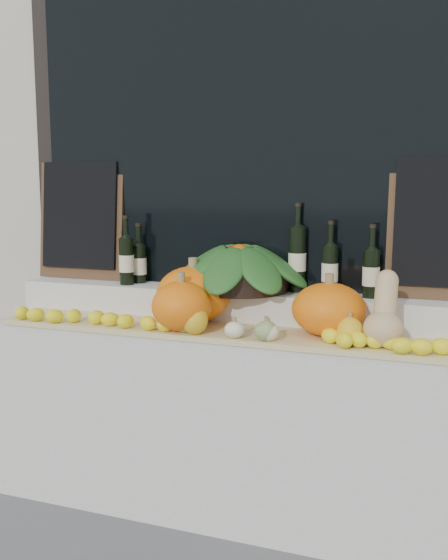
# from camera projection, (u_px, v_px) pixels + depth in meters

# --- Properties ---
(storefront_facade) EXTENTS (7.00, 0.94, 4.50)m
(storefront_facade) POSITION_uv_depth(u_px,v_px,m) (275.00, 51.00, 3.34)
(storefront_facade) COLOR beige
(storefront_facade) RESTS_ON ground
(display_sill) EXTENTS (2.30, 0.55, 0.88)m
(display_sill) POSITION_uv_depth(u_px,v_px,m) (229.00, 420.00, 2.95)
(display_sill) COLOR silver
(display_sill) RESTS_ON ground
(rear_tier) EXTENTS (2.30, 0.25, 0.16)m
(rear_tier) POSITION_uv_depth(u_px,v_px,m) (240.00, 306.00, 3.01)
(rear_tier) COLOR silver
(rear_tier) RESTS_ON display_sill
(straw_bedding) EXTENTS (2.10, 0.32, 0.02)m
(straw_bedding) POSITION_uv_depth(u_px,v_px,m) (220.00, 332.00, 2.76)
(straw_bedding) COLOR tan
(straw_bedding) RESTS_ON display_sill
(pumpkin_left) EXTENTS (0.36, 0.36, 0.26)m
(pumpkin_left) POSITION_uv_depth(u_px,v_px,m) (193.00, 294.00, 2.89)
(pumpkin_left) COLOR orange
(pumpkin_left) RESTS_ON straw_bedding
(pumpkin_right) EXTENTS (0.39, 0.39, 0.23)m
(pumpkin_right) POSITION_uv_depth(u_px,v_px,m) (329.00, 309.00, 2.64)
(pumpkin_right) COLOR orange
(pumpkin_right) RESTS_ON straw_bedding
(pumpkin_center) EXTENTS (0.33, 0.33, 0.22)m
(pumpkin_center) POSITION_uv_depth(u_px,v_px,m) (182.00, 306.00, 2.72)
(pumpkin_center) COLOR orange
(pumpkin_center) RESTS_ON straw_bedding
(butternut_squash) EXTENTS (0.16, 0.21, 0.30)m
(butternut_squash) POSITION_uv_depth(u_px,v_px,m) (384.00, 316.00, 2.47)
(butternut_squash) COLOR tan
(butternut_squash) RESTS_ON straw_bedding
(decorative_gourds) EXTENTS (0.81, 0.17, 0.15)m
(decorative_gourds) POSITION_uv_depth(u_px,v_px,m) (247.00, 326.00, 2.60)
(decorative_gourds) COLOR #30671E
(decorative_gourds) RESTS_ON straw_bedding
(lemon_heap) EXTENTS (2.20, 0.16, 0.06)m
(lemon_heap) POSITION_uv_depth(u_px,v_px,m) (211.00, 328.00, 2.65)
(lemon_heap) COLOR #FFF11A
(lemon_heap) RESTS_ON straw_bedding
(produce_bowl) EXTENTS (0.71, 0.71, 0.23)m
(produce_bowl) POSITION_uv_depth(u_px,v_px,m) (239.00, 268.00, 2.96)
(produce_bowl) COLOR black
(produce_bowl) RESTS_ON rear_tier
(wine_bottle_far_left) EXTENTS (0.08, 0.08, 0.35)m
(wine_bottle_far_left) POSITION_uv_depth(u_px,v_px,m) (127.00, 260.00, 3.14)
(wine_bottle_far_left) COLOR black
(wine_bottle_far_left) RESTS_ON rear_tier
(wine_bottle_near_left) EXTENTS (0.08, 0.08, 0.31)m
(wine_bottle_near_left) POSITION_uv_depth(u_px,v_px,m) (139.00, 263.00, 3.20)
(wine_bottle_near_left) COLOR black
(wine_bottle_near_left) RESTS_ON rear_tier
(wine_bottle_tall) EXTENTS (0.08, 0.08, 0.42)m
(wine_bottle_tall) POSITION_uv_depth(u_px,v_px,m) (297.00, 259.00, 2.93)
(wine_bottle_tall) COLOR black
(wine_bottle_tall) RESTS_ON rear_tier
(wine_bottle_near_right) EXTENTS (0.08, 0.08, 0.34)m
(wine_bottle_near_right) POSITION_uv_depth(u_px,v_px,m) (330.00, 269.00, 2.86)
(wine_bottle_near_right) COLOR black
(wine_bottle_near_right) RESTS_ON rear_tier
(wine_bottle_far_right) EXTENTS (0.08, 0.08, 0.33)m
(wine_bottle_far_right) POSITION_uv_depth(u_px,v_px,m) (371.00, 273.00, 2.77)
(wine_bottle_far_right) COLOR black
(wine_bottle_far_right) RESTS_ON rear_tier
(chalkboard_left) EXTENTS (0.50, 0.09, 0.62)m
(chalkboard_left) POSITION_uv_depth(u_px,v_px,m) (80.00, 218.00, 3.32)
(chalkboard_left) COLOR #4C331E
(chalkboard_left) RESTS_ON rear_tier
(chalkboard_right) EXTENTS (0.50, 0.09, 0.62)m
(chalkboard_right) POSITION_uv_depth(u_px,v_px,m) (446.00, 226.00, 2.69)
(chalkboard_right) COLOR #4C331E
(chalkboard_right) RESTS_ON rear_tier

